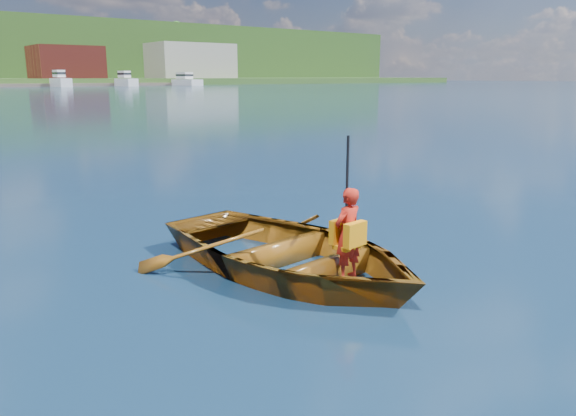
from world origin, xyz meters
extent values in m
plane|color=#122C3D|center=(0.00, 0.00, 0.00)|extent=(600.00, 600.00, 0.00)
imported|color=brown|center=(-0.59, -0.21, 0.29)|extent=(3.51, 4.56, 0.87)
imported|color=red|center=(-0.33, -1.09, 0.68)|extent=(0.45, 0.33, 1.16)
cube|color=orange|center=(-0.31, -1.21, 0.70)|extent=(0.35, 0.14, 0.30)
cube|color=orange|center=(-0.34, -0.97, 0.70)|extent=(0.35, 0.12, 0.30)
cube|color=orange|center=(-0.33, -1.09, 0.52)|extent=(0.32, 0.26, 0.05)
cylinder|color=black|center=(-0.20, -0.92, 0.99)|extent=(0.04, 0.04, 1.77)
cube|color=brown|center=(45.00, 165.00, 6.50)|extent=(18.00, 16.00, 9.00)
cube|color=gray|center=(85.00, 165.00, 7.50)|extent=(26.00, 16.00, 11.00)
cube|color=silver|center=(36.84, 143.00, 0.94)|extent=(2.78, 9.94, 2.35)
cube|color=silver|center=(36.84, 143.99, 3.25)|extent=(1.95, 4.47, 1.80)
cube|color=black|center=(36.84, 143.99, 3.35)|extent=(2.00, 4.67, 0.50)
cube|color=silver|center=(53.81, 143.00, 0.89)|extent=(2.79, 9.98, 2.23)
cube|color=silver|center=(53.81, 144.00, 3.13)|extent=(1.96, 4.49, 1.80)
cube|color=black|center=(53.81, 144.00, 3.23)|extent=(2.01, 4.69, 0.50)
cube|color=silver|center=(71.86, 143.00, 0.77)|extent=(3.59, 12.84, 1.91)
cube|color=silver|center=(71.86, 144.28, 2.81)|extent=(2.52, 5.78, 1.80)
cube|color=black|center=(71.86, 144.28, 2.91)|extent=(2.59, 6.03, 0.50)
cylinder|color=#382314|center=(112.66, 208.52, 7.70)|extent=(0.80, 0.80, 3.98)
sphere|color=#275D1D|center=(112.66, 208.52, 13.01)|extent=(7.43, 7.43, 7.43)
cylinder|color=#382314|center=(98.40, 231.84, 12.46)|extent=(0.80, 0.80, 4.17)
sphere|color=#275D1D|center=(98.40, 231.84, 18.02)|extent=(7.79, 7.79, 7.79)
cylinder|color=#382314|center=(137.58, 279.67, 22.00)|extent=(0.80, 0.80, 4.13)
sphere|color=#275D1D|center=(137.58, 279.67, 27.50)|extent=(7.71, 7.71, 7.71)
cylinder|color=#382314|center=(94.79, 265.79, 18.47)|extent=(0.80, 0.80, 2.63)
sphere|color=#275D1D|center=(94.79, 265.79, 21.98)|extent=(4.91, 4.91, 4.91)
cylinder|color=#382314|center=(56.60, 203.40, 6.01)|extent=(0.80, 0.80, 2.66)
sphere|color=#275D1D|center=(56.60, 203.40, 9.56)|extent=(4.97, 4.97, 4.97)
cylinder|color=#382314|center=(43.54, 211.47, 7.66)|extent=(0.80, 0.80, 2.73)
sphere|color=#275D1D|center=(43.54, 211.47, 11.31)|extent=(5.10, 5.10, 5.10)
cylinder|color=#382314|center=(90.77, 226.98, 10.80)|extent=(0.80, 0.80, 2.80)
sphere|color=#275D1D|center=(90.77, 226.98, 14.54)|extent=(5.24, 5.24, 5.24)
cylinder|color=#382314|center=(101.48, 207.77, 6.81)|extent=(0.80, 0.80, 2.51)
sphere|color=#275D1D|center=(101.48, 207.77, 10.15)|extent=(4.68, 4.68, 4.68)
camera|label=1|loc=(-4.95, -5.94, 2.58)|focal=35.00mm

